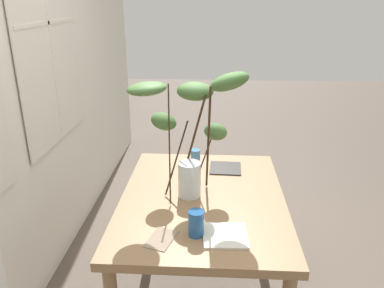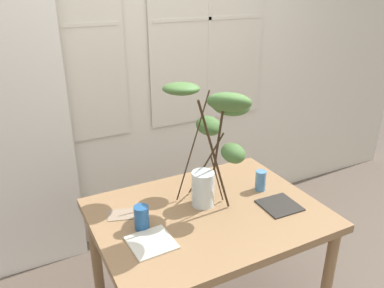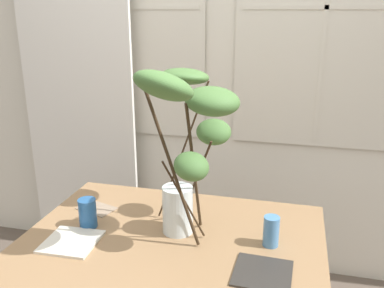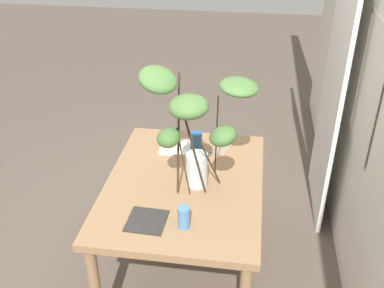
{
  "view_description": "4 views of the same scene",
  "coord_description": "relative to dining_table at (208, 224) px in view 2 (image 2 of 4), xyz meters",
  "views": [
    {
      "loc": [
        -1.95,
        -0.05,
        1.83
      ],
      "look_at": [
        -0.01,
        0.06,
        1.08
      ],
      "focal_mm": 35.64,
      "sensor_mm": 36.0,
      "label": 1
    },
    {
      "loc": [
        -0.93,
        -1.59,
        1.95
      ],
      "look_at": [
        -0.07,
        0.07,
        1.15
      ],
      "focal_mm": 36.1,
      "sensor_mm": 36.0,
      "label": 2
    },
    {
      "loc": [
        0.46,
        -1.45,
        1.66
      ],
      "look_at": [
        0.06,
        0.13,
        1.13
      ],
      "focal_mm": 38.76,
      "sensor_mm": 36.0,
      "label": 3
    },
    {
      "loc": [
        2.21,
        0.37,
        2.35
      ],
      "look_at": [
        -0.02,
        0.04,
        1.01
      ],
      "focal_mm": 42.26,
      "sensor_mm": 36.0,
      "label": 4
    }
  ],
  "objects": [
    {
      "name": "plate_square_right",
      "position": [
        0.39,
        -0.14,
        0.09
      ],
      "size": [
        0.21,
        0.21,
        0.01
      ],
      "primitive_type": "cube",
      "rotation": [
        0.0,
        0.0,
        -0.04
      ],
      "color": "#2D2B28",
      "rests_on": "dining_table"
    },
    {
      "name": "curtain_sheer_side",
      "position": [
        -0.91,
        0.94,
        0.45
      ],
      "size": [
        0.76,
        0.03,
        2.23
      ],
      "primitive_type": "cube",
      "color": "white",
      "rests_on": "ground"
    },
    {
      "name": "back_wall_with_windows",
      "position": [
        -0.0,
        1.11,
        0.87
      ],
      "size": [
        5.7,
        0.14,
        3.05
      ],
      "color": "silver",
      "rests_on": "ground"
    },
    {
      "name": "dining_table",
      "position": [
        0.0,
        0.0,
        0.0
      ],
      "size": [
        1.25,
        0.94,
        0.75
      ],
      "color": "#93704C",
      "rests_on": "ground"
    },
    {
      "name": "napkin_folded",
      "position": [
        -0.43,
        0.19,
        0.09
      ],
      "size": [
        0.2,
        0.16,
        0.0
      ],
      "primitive_type": "cube",
      "rotation": [
        0.0,
        0.0,
        -0.3
      ],
      "color": "gray",
      "rests_on": "dining_table"
    },
    {
      "name": "drinking_glass_blue_right",
      "position": [
        0.4,
        0.06,
        0.15
      ],
      "size": [
        0.06,
        0.06,
        0.13
      ],
      "primitive_type": "cylinder",
      "color": "#4C84BC",
      "rests_on": "dining_table"
    },
    {
      "name": "plate_square_left",
      "position": [
        -0.39,
        -0.12,
        0.09
      ],
      "size": [
        0.22,
        0.22,
        0.01
      ],
      "primitive_type": "cube",
      "rotation": [
        0.0,
        0.0,
        0.04
      ],
      "color": "silver",
      "rests_on": "dining_table"
    },
    {
      "name": "drinking_glass_blue_left",
      "position": [
        -0.39,
        0.02,
        0.15
      ],
      "size": [
        0.08,
        0.08,
        0.13
      ],
      "primitive_type": "cylinder",
      "color": "#235693",
      "rests_on": "dining_table"
    },
    {
      "name": "vase_with_branches",
      "position": [
        0.06,
        0.07,
        0.55
      ],
      "size": [
        0.41,
        0.66,
        0.77
      ],
      "color": "silver",
      "rests_on": "dining_table"
    }
  ]
}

